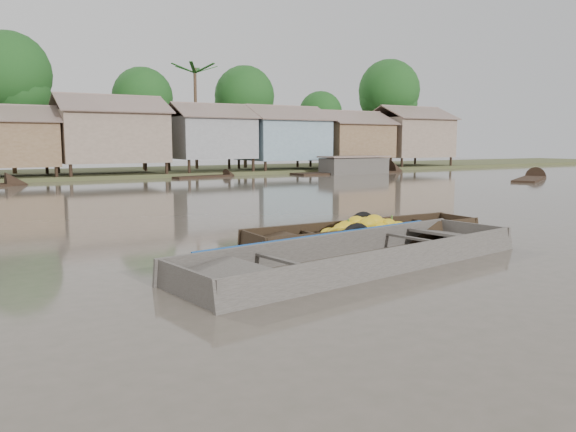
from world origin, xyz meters
TOP-DOWN VIEW (x-y plane):
  - ground at (0.00, 0.00)m, footprint 120.00×120.00m
  - riverbank at (3.03, 31.86)m, footprint 120.00×12.47m
  - banana_boat at (1.79, 1.91)m, footprint 6.02×1.64m
  - viewer_boat at (0.16, -0.03)m, footprint 7.73×3.06m
  - distant_boats at (12.97, 24.14)m, footprint 48.72×15.56m

SIDE VIEW (x-z plane):
  - ground at x=0.00m, z-range 0.00..0.00m
  - viewer_boat at x=0.16m, z-range -0.24..0.36m
  - banana_boat at x=1.79m, z-range -0.25..0.62m
  - distant_boats at x=12.97m, z-range -0.47..0.91m
  - riverbank at x=3.03m, z-range -2.04..8.18m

